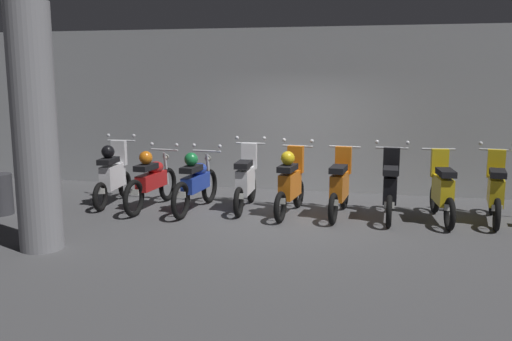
# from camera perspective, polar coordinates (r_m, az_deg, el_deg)

# --- Properties ---
(ground_plane) EXTENTS (80.00, 80.00, 0.00)m
(ground_plane) POSITION_cam_1_polar(r_m,az_deg,el_deg) (9.57, 3.36, -4.81)
(ground_plane) COLOR #4C4C4F
(back_wall) EXTENTS (16.00, 0.30, 3.38)m
(back_wall) POSITION_cam_1_polar(r_m,az_deg,el_deg) (11.64, 5.28, 6.22)
(back_wall) COLOR #9EA0A3
(back_wall) RESTS_ON ground
(motorbike_slot_0) EXTENTS (0.59, 1.68, 1.29)m
(motorbike_slot_0) POSITION_cam_1_polar(r_m,az_deg,el_deg) (10.75, -14.56, -0.38)
(motorbike_slot_0) COLOR black
(motorbike_slot_0) RESTS_ON ground
(motorbike_slot_1) EXTENTS (0.59, 1.95, 1.15)m
(motorbike_slot_1) POSITION_cam_1_polar(r_m,az_deg,el_deg) (10.24, -10.73, -0.96)
(motorbike_slot_1) COLOR black
(motorbike_slot_1) RESTS_ON ground
(motorbike_slot_2) EXTENTS (0.59, 1.95, 1.15)m
(motorbike_slot_2) POSITION_cam_1_polar(r_m,az_deg,el_deg) (9.94, -6.23, -1.17)
(motorbike_slot_2) COLOR black
(motorbike_slot_2) RESTS_ON ground
(motorbike_slot_3) EXTENTS (0.59, 1.68, 1.29)m
(motorbike_slot_3) POSITION_cam_1_polar(r_m,az_deg,el_deg) (10.01, -1.06, -1.04)
(motorbike_slot_3) COLOR black
(motorbike_slot_3) RESTS_ON ground
(motorbike_slot_4) EXTENTS (0.59, 1.68, 1.29)m
(motorbike_slot_4) POSITION_cam_1_polar(r_m,az_deg,el_deg) (9.61, 3.58, -1.26)
(motorbike_slot_4) COLOR black
(motorbike_slot_4) RESTS_ON ground
(motorbike_slot_5) EXTENTS (0.56, 1.68, 1.18)m
(motorbike_slot_5) POSITION_cam_1_polar(r_m,az_deg,el_deg) (9.62, 8.67, -1.61)
(motorbike_slot_5) COLOR black
(motorbike_slot_5) RESTS_ON ground
(motorbike_slot_6) EXTENTS (0.59, 1.68, 1.29)m
(motorbike_slot_6) POSITION_cam_1_polar(r_m,az_deg,el_deg) (9.63, 13.71, -1.75)
(motorbike_slot_6) COLOR black
(motorbike_slot_6) RESTS_ON ground
(motorbike_slot_7) EXTENTS (0.56, 1.68, 1.18)m
(motorbike_slot_7) POSITION_cam_1_polar(r_m,az_deg,el_deg) (9.70, 18.69, -1.93)
(motorbike_slot_7) COLOR black
(motorbike_slot_7) RESTS_ON ground
(motorbike_slot_8) EXTENTS (0.59, 1.68, 1.29)m
(motorbike_slot_8) POSITION_cam_1_polar(r_m,az_deg,el_deg) (9.95, 23.53, -1.92)
(motorbike_slot_8) COLOR black
(motorbike_slot_8) RESTS_ON ground
(support_pillar) EXTENTS (0.60, 0.60, 3.38)m
(support_pillar) POSITION_cam_1_polar(r_m,az_deg,el_deg) (8.10, -21.93, 4.00)
(support_pillar) COLOR gray
(support_pillar) RESTS_ON ground
(trash_bin) EXTENTS (0.42, 0.42, 0.72)m
(trash_bin) POSITION_cam_1_polar(r_m,az_deg,el_deg) (10.63, -24.93, -2.24)
(trash_bin) COLOR #38383D
(trash_bin) RESTS_ON ground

